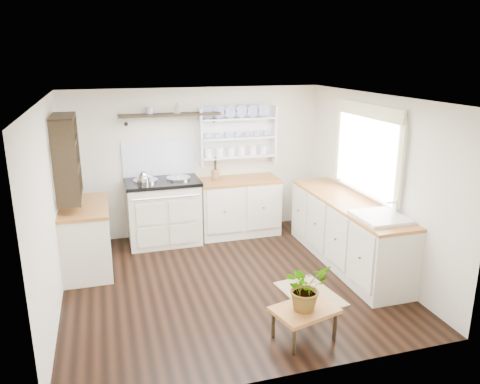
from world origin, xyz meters
name	(u,v)px	position (x,y,z in m)	size (l,w,h in m)	color
floor	(228,282)	(0.00, 0.00, 0.00)	(4.00, 3.80, 0.01)	black
wall_back	(197,162)	(0.00, 1.90, 1.15)	(4.00, 0.02, 2.30)	beige
wall_right	(374,183)	(2.00, 0.00, 1.15)	(0.02, 3.80, 2.30)	beige
wall_left	(50,210)	(-2.00, 0.00, 1.15)	(0.02, 3.80, 2.30)	beige
ceiling	(227,98)	(0.00, 0.00, 2.30)	(4.00, 3.80, 0.01)	white
window	(367,150)	(1.95, 0.15, 1.56)	(0.08, 1.55, 1.22)	white
aga_cooker	(164,211)	(-0.59, 1.57, 0.50)	(1.10, 0.76, 1.01)	beige
back_cabinets	(238,206)	(0.60, 1.60, 0.46)	(1.27, 0.63, 0.90)	beige
right_cabinets	(347,231)	(1.70, 0.10, 0.46)	(0.62, 2.43, 0.90)	beige
belfast_sink	(380,227)	(1.70, -0.65, 0.80)	(0.55, 0.60, 0.45)	white
left_cabinets	(86,237)	(-1.70, 0.90, 0.46)	(0.62, 1.13, 0.90)	beige
plate_rack	(237,135)	(0.65, 1.86, 1.56)	(1.20, 0.22, 0.90)	white
high_shelf	(170,115)	(-0.40, 1.78, 1.91)	(1.50, 0.29, 0.16)	black
left_shelving	(67,157)	(-1.84, 0.90, 1.55)	(0.28, 0.80, 1.05)	black
kettle	(144,179)	(-0.87, 1.45, 1.04)	(0.19, 0.19, 0.23)	silver
utensil_crock	(215,174)	(0.24, 1.68, 0.98)	(0.12, 0.12, 0.14)	brown
center_table	(305,312)	(0.41, -1.40, 0.29)	(0.71, 0.59, 0.34)	brown
potted_plant	(306,287)	(0.41, -1.40, 0.58)	(0.43, 0.38, 0.48)	#3F7233
floor_rug	(310,294)	(0.86, -0.59, 0.01)	(0.55, 0.85, 0.02)	#7F654A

